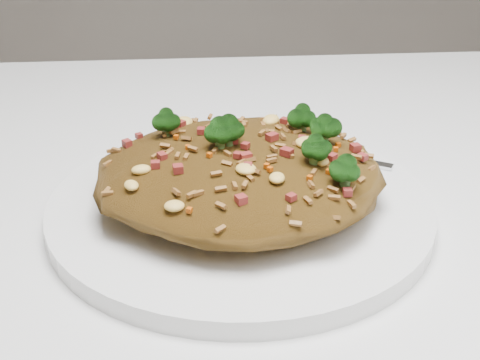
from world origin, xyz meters
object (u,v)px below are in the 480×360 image
at_px(fork, 305,151).
at_px(plate, 240,207).
at_px(dining_table, 267,322).
at_px(fried_rice, 241,164).

bearing_deg(fork, plate, -99.33).
height_order(dining_table, fried_rice, fried_rice).
relative_size(dining_table, plate, 4.32).
bearing_deg(dining_table, plate, 148.00).
height_order(fried_rice, fork, fried_rice).
xyz_separation_m(plate, fried_rice, (0.00, 0.00, 0.03)).
xyz_separation_m(dining_table, plate, (-0.02, 0.01, 0.10)).
height_order(plate, fork, fork).
distance_m(dining_table, plate, 0.10).
bearing_deg(fried_rice, plate, -166.98).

